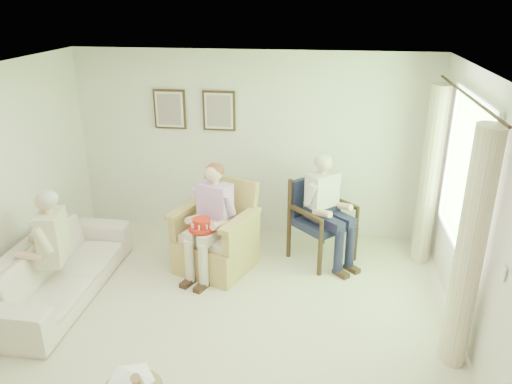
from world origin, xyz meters
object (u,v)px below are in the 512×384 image
(wicker_armchair, at_px, (216,242))
(person_sofa, at_px, (47,242))
(wood_armchair, at_px, (323,215))
(person_wicker, at_px, (213,213))
(red_hat, at_px, (202,225))
(sofa, at_px, (59,269))
(person_dark, at_px, (324,202))

(wicker_armchair, distance_m, person_sofa, 1.98)
(wood_armchair, bearing_deg, wicker_armchair, 155.72)
(wicker_armchair, xyz_separation_m, person_wicker, (0.00, -0.15, 0.46))
(wicker_armchair, distance_m, red_hat, 0.51)
(wood_armchair, bearing_deg, person_sofa, 161.68)
(sofa, xyz_separation_m, red_hat, (1.57, 0.54, 0.41))
(wicker_armchair, distance_m, person_wicker, 0.49)
(red_hat, bearing_deg, wood_armchair, 30.50)
(sofa, height_order, red_hat, red_hat)
(wicker_armchair, relative_size, wood_armchair, 1.04)
(person_wicker, distance_m, person_sofa, 1.87)
(person_wicker, bearing_deg, wood_armchair, 47.00)
(wicker_armchair, relative_size, red_hat, 3.57)
(person_dark, bearing_deg, person_wicker, 154.61)
(wicker_armchair, xyz_separation_m, person_sofa, (-1.67, -1.00, 0.40))
(wicker_armchair, bearing_deg, person_sofa, -128.05)
(person_sofa, relative_size, red_hat, 4.16)
(wicker_armchair, height_order, red_hat, wicker_armchair)
(person_sofa, height_order, red_hat, person_sofa)
(sofa, bearing_deg, person_wicker, -66.42)
(person_wicker, distance_m, red_hat, 0.22)
(sofa, bearing_deg, red_hat, -71.01)
(red_hat, bearing_deg, sofa, -161.01)
(person_wicker, distance_m, person_dark, 1.41)
(wicker_armchair, bearing_deg, person_dark, 34.73)
(sofa, distance_m, person_wicker, 1.88)
(wicker_armchair, xyz_separation_m, sofa, (-1.67, -0.87, -0.03))
(person_wicker, relative_size, red_hat, 4.44)
(wicker_armchair, xyz_separation_m, red_hat, (-0.09, -0.33, 0.38))
(person_sofa, bearing_deg, person_wicker, 105.71)
(wood_armchair, distance_m, person_sofa, 3.35)
(person_wicker, relative_size, person_dark, 0.98)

